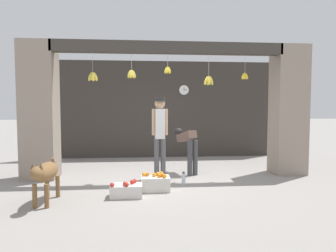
{
  "coord_description": "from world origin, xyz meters",
  "views": [
    {
      "loc": [
        -0.59,
        -6.25,
        1.53
      ],
      "look_at": [
        0.0,
        0.41,
        1.1
      ],
      "focal_mm": 32.0,
      "sensor_mm": 36.0,
      "label": 1
    }
  ],
  "objects_px": {
    "shopkeeper": "(160,130)",
    "wall_clock": "(184,90)",
    "worker_stooping": "(188,144)",
    "fruit_crate_oranges": "(156,183)",
    "fruit_crate_apples": "(126,190)",
    "dog": "(45,173)",
    "water_bottle": "(184,179)"
  },
  "relations": [
    {
      "from": "dog",
      "to": "wall_clock",
      "type": "xyz_separation_m",
      "value": [
        2.79,
        4.18,
        1.55
      ]
    },
    {
      "from": "water_bottle",
      "to": "shopkeeper",
      "type": "bearing_deg",
      "value": 124.92
    },
    {
      "from": "fruit_crate_oranges",
      "to": "worker_stooping",
      "type": "bearing_deg",
      "value": 59.37
    },
    {
      "from": "worker_stooping",
      "to": "fruit_crate_apples",
      "type": "distance_m",
      "value": 2.21
    },
    {
      "from": "shopkeeper",
      "to": "fruit_crate_oranges",
      "type": "relative_size",
      "value": 3.36
    },
    {
      "from": "shopkeeper",
      "to": "worker_stooping",
      "type": "height_order",
      "value": "shopkeeper"
    },
    {
      "from": "worker_stooping",
      "to": "fruit_crate_oranges",
      "type": "xyz_separation_m",
      "value": [
        -0.8,
        -1.35,
        -0.53
      ]
    },
    {
      "from": "dog",
      "to": "wall_clock",
      "type": "relative_size",
      "value": 3.42
    },
    {
      "from": "fruit_crate_apples",
      "to": "dog",
      "type": "bearing_deg",
      "value": -169.68
    },
    {
      "from": "fruit_crate_oranges",
      "to": "dog",
      "type": "bearing_deg",
      "value": -162.22
    },
    {
      "from": "worker_stooping",
      "to": "wall_clock",
      "type": "bearing_deg",
      "value": 61.4
    },
    {
      "from": "fruit_crate_oranges",
      "to": "fruit_crate_apples",
      "type": "xyz_separation_m",
      "value": [
        -0.51,
        -0.34,
        -0.03
      ]
    },
    {
      "from": "shopkeeper",
      "to": "fruit_crate_apples",
      "type": "xyz_separation_m",
      "value": [
        -0.65,
        -1.31,
        -0.92
      ]
    },
    {
      "from": "fruit_crate_apples",
      "to": "wall_clock",
      "type": "bearing_deg",
      "value": 68.69
    },
    {
      "from": "worker_stooping",
      "to": "wall_clock",
      "type": "xyz_separation_m",
      "value": [
        0.23,
        2.27,
        1.36
      ]
    },
    {
      "from": "worker_stooping",
      "to": "fruit_crate_apples",
      "type": "bearing_deg",
      "value": -150.62
    },
    {
      "from": "shopkeeper",
      "to": "water_bottle",
      "type": "distance_m",
      "value": 1.18
    },
    {
      "from": "wall_clock",
      "to": "water_bottle",
      "type": "bearing_deg",
      "value": -98.1
    },
    {
      "from": "dog",
      "to": "shopkeeper",
      "type": "bearing_deg",
      "value": 130.2
    },
    {
      "from": "fruit_crate_apples",
      "to": "shopkeeper",
      "type": "bearing_deg",
      "value": 63.56
    },
    {
      "from": "dog",
      "to": "fruit_crate_apples",
      "type": "height_order",
      "value": "dog"
    },
    {
      "from": "dog",
      "to": "wall_clock",
      "type": "bearing_deg",
      "value": 147.52
    },
    {
      "from": "fruit_crate_oranges",
      "to": "fruit_crate_apples",
      "type": "distance_m",
      "value": 0.61
    },
    {
      "from": "fruit_crate_apples",
      "to": "wall_clock",
      "type": "relative_size",
      "value": 1.75
    },
    {
      "from": "fruit_crate_apples",
      "to": "wall_clock",
      "type": "height_order",
      "value": "wall_clock"
    },
    {
      "from": "wall_clock",
      "to": "dog",
      "type": "bearing_deg",
      "value": -123.77
    },
    {
      "from": "fruit_crate_apples",
      "to": "wall_clock",
      "type": "xyz_separation_m",
      "value": [
        1.54,
        3.95,
        1.92
      ]
    },
    {
      "from": "worker_stooping",
      "to": "water_bottle",
      "type": "relative_size",
      "value": 3.99
    },
    {
      "from": "fruit_crate_oranges",
      "to": "wall_clock",
      "type": "bearing_deg",
      "value": 74.1
    },
    {
      "from": "shopkeeper",
      "to": "wall_clock",
      "type": "height_order",
      "value": "wall_clock"
    },
    {
      "from": "fruit_crate_oranges",
      "to": "wall_clock",
      "type": "xyz_separation_m",
      "value": [
        1.03,
        3.61,
        1.89
      ]
    },
    {
      "from": "shopkeeper",
      "to": "dog",
      "type": "bearing_deg",
      "value": 34.36
    }
  ]
}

